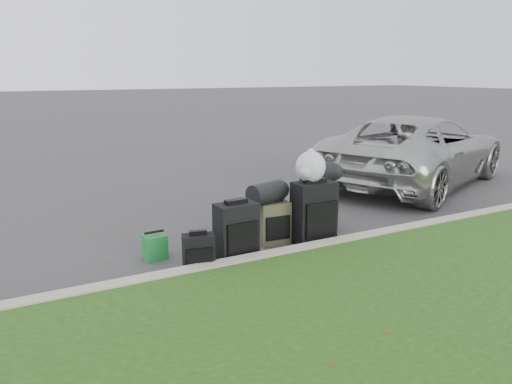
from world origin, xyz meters
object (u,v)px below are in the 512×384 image
suitcase_small_black (199,254)px  tote_green (155,247)px  suitcase_large_black_left (236,232)px  suitcase_olive (273,223)px  suitcase_teal (319,204)px  suitcase_large_black_right (314,213)px  suv (416,150)px  tote_navy (227,223)px

suitcase_small_black → tote_green: bearing=129.9°
suitcase_large_black_left → suitcase_olive: 0.74m
suitcase_teal → suitcase_large_black_right: suitcase_large_black_right is taller
suv → tote_green: suv is taller
suitcase_teal → tote_green: size_ratio=2.19×
tote_green → suitcase_large_black_left: bearing=-33.4°
suitcase_large_black_left → tote_green: suitcase_large_black_left is taller
suitcase_large_black_right → suitcase_large_black_left: bearing=-174.4°
suitcase_teal → tote_green: (-2.46, -0.14, -0.17)m
suitcase_olive → suitcase_teal: (0.96, 0.34, 0.05)m
suitcase_teal → suv: bearing=4.3°
suitcase_small_black → tote_green: size_ratio=1.48×
tote_navy → suitcase_olive: bearing=-52.9°
suv → suitcase_olive: size_ratio=8.86×
suitcase_large_black_right → suitcase_olive: bearing=156.4°
suv → suitcase_large_black_left: 5.33m
suitcase_large_black_left → suitcase_olive: suitcase_large_black_left is taller
suitcase_large_black_right → suitcase_small_black: bearing=-171.3°
suv → suitcase_small_black: bearing=89.4°
suitcase_olive → suitcase_large_black_right: (0.47, -0.22, 0.13)m
suitcase_large_black_right → tote_green: 2.03m
suitcase_large_black_left → suitcase_olive: (0.68, 0.30, -0.07)m
suitcase_small_black → suitcase_olive: 1.27m
suitcase_small_black → suitcase_teal: (2.16, 0.76, 0.10)m
suv → tote_navy: 4.70m
suv → tote_navy: bearing=80.4°
suitcase_small_black → tote_green: 0.70m
suitcase_small_black → tote_navy: suitcase_small_black is taller
suitcase_olive → suitcase_large_black_right: bearing=-20.9°
suv → tote_navy: size_ratio=19.00×
suitcase_large_black_left → suitcase_large_black_right: bearing=1.3°
suitcase_teal → tote_navy: suitcase_teal is taller
tote_green → tote_navy: bearing=21.1°
suv → suitcase_large_black_right: 4.26m
suv → suitcase_teal: bearing=90.8°
suitcase_olive → suitcase_teal: suitcase_teal is taller
tote_green → suv: bearing=12.5°
suitcase_teal → tote_green: bearing=164.5°
suitcase_large_black_right → tote_green: bearing=169.7°
suitcase_olive → tote_green: 1.52m
suv → suitcase_teal: suv is taller
suitcase_small_black → tote_green: suitcase_small_black is taller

